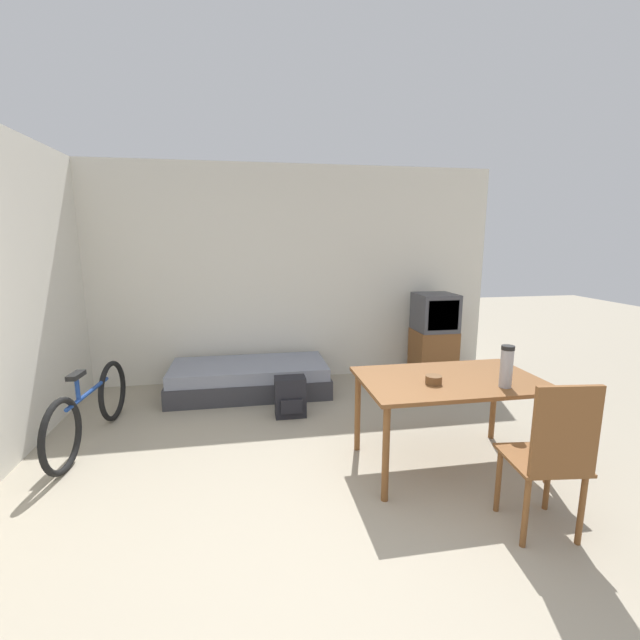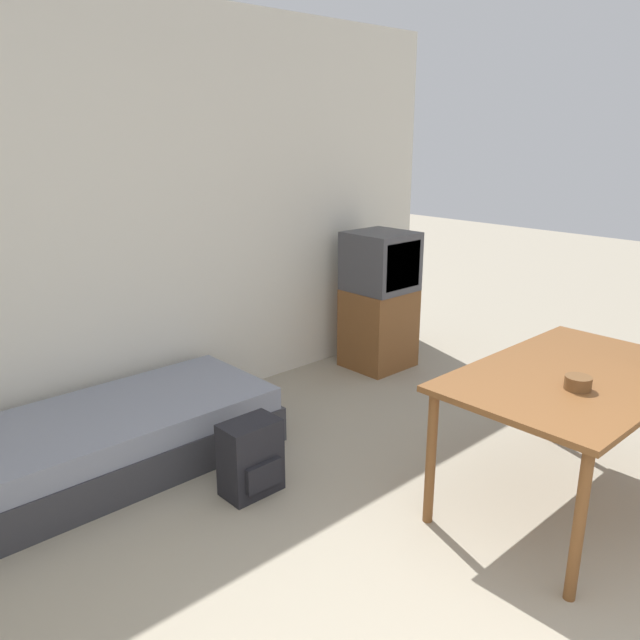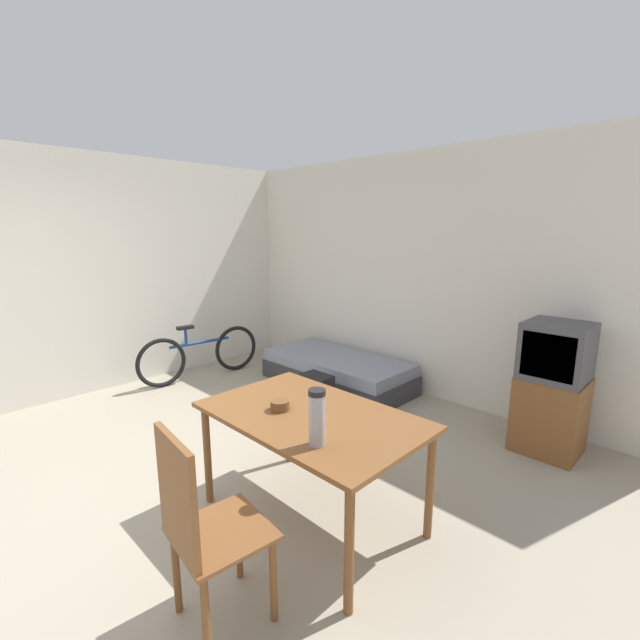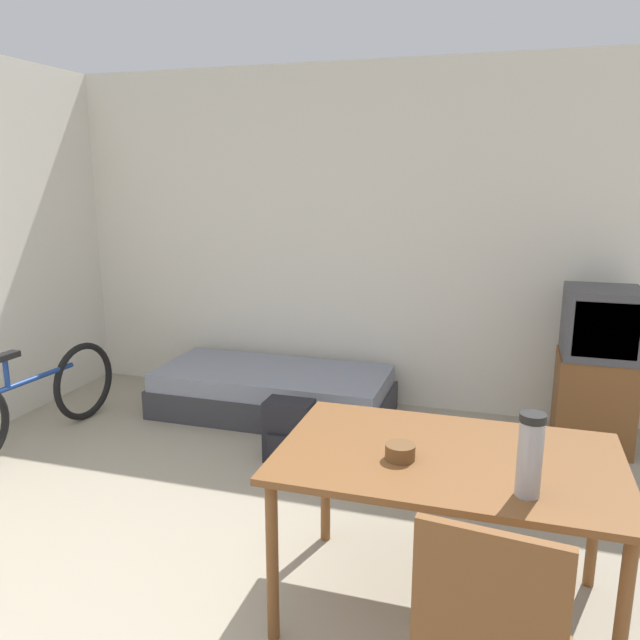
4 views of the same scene
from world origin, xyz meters
name	(u,v)px [view 4 (image 4 of 4)]	position (x,y,z in m)	size (l,w,h in m)	color
wall_back	(341,239)	(0.00, 3.41, 1.35)	(5.58, 0.06, 2.70)	silver
daybed	(273,392)	(-0.40, 2.88, 0.18)	(1.85, 0.84, 0.36)	#333338
tv	(597,369)	(1.94, 2.96, 0.56)	(0.50, 0.49, 1.12)	brown
dining_table	(447,471)	(1.13, 0.94, 0.66)	(1.39, 0.87, 0.73)	brown
bicycle	(32,401)	(-1.82, 1.86, 0.31)	(0.20, 1.60, 0.71)	black
thermos_flask	(530,452)	(1.43, 0.68, 0.90)	(0.09, 0.09, 0.31)	#99999E
mate_bowl	(400,452)	(0.95, 0.84, 0.77)	(0.12, 0.12, 0.06)	brown
backpack	(289,431)	(0.00, 2.12, 0.21)	(0.31, 0.23, 0.42)	black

